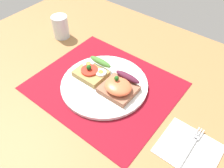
% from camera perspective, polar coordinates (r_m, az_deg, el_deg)
% --- Properties ---
extents(ground_plane, '(1.20, 0.90, 0.03)m').
position_cam_1_polar(ground_plane, '(0.73, -1.84, -1.37)').
color(ground_plane, '#9F6F40').
extents(placemat, '(0.42, 0.36, 0.00)m').
position_cam_1_polar(placemat, '(0.72, -1.87, -0.43)').
color(placemat, maroon).
rests_on(placemat, ground_plane).
extents(plate, '(0.27, 0.27, 0.01)m').
position_cam_1_polar(plate, '(0.72, -1.88, -0.06)').
color(plate, white).
rests_on(plate, placemat).
extents(sandwich_egg_tomato, '(0.10, 0.09, 0.04)m').
position_cam_1_polar(sandwich_egg_tomato, '(0.74, -4.61, 3.39)').
color(sandwich_egg_tomato, '#A7894E').
rests_on(sandwich_egg_tomato, plate).
extents(sandwich_salmon, '(0.10, 0.10, 0.06)m').
position_cam_1_polar(sandwich_salmon, '(0.67, 1.71, -0.71)').
color(sandwich_salmon, '#9C664C').
rests_on(sandwich_salmon, plate).
extents(napkin, '(0.14, 0.13, 0.01)m').
position_cam_1_polar(napkin, '(0.62, 18.35, -14.83)').
color(napkin, white).
rests_on(napkin, ground_plane).
extents(fork, '(0.02, 0.15, 0.00)m').
position_cam_1_polar(fork, '(0.62, 18.62, -14.66)').
color(fork, '#B7B7BC').
rests_on(fork, napkin).
extents(drinking_glass, '(0.06, 0.06, 0.09)m').
position_cam_1_polar(drinking_glass, '(0.93, -12.51, 13.57)').
color(drinking_glass, silver).
rests_on(drinking_glass, ground_plane).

